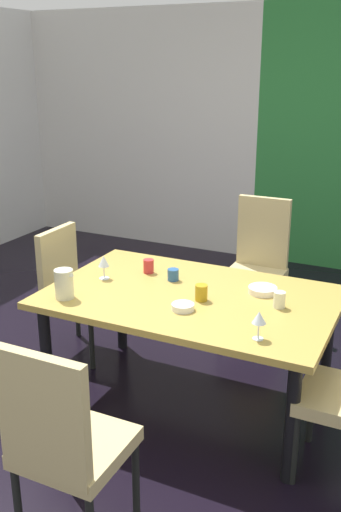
% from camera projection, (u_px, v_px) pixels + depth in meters
% --- Properties ---
extents(ground_plane, '(5.97, 6.07, 0.02)m').
position_uv_depth(ground_plane, '(126.00, 389.00, 3.78)').
color(ground_plane, black).
extents(back_panel_interior, '(2.90, 0.10, 2.60)m').
position_uv_depth(back_panel_interior, '(137.00, 130.00, 6.53)').
color(back_panel_interior, silver).
rests_on(back_panel_interior, ground_plane).
extents(dining_table, '(1.70, 1.09, 0.73)m').
position_uv_depth(dining_table, '(190.00, 306.00, 3.42)').
color(dining_table, '#AE9041').
rests_on(dining_table, ground_plane).
extents(chair_head_near, '(0.44, 0.44, 0.99)m').
position_uv_depth(chair_head_near, '(63.00, 439.00, 2.40)').
color(chair_head_near, tan).
rests_on(chair_head_near, ground_plane).
extents(chair_head_far, '(0.44, 0.45, 1.04)m').
position_uv_depth(chair_head_far, '(258.00, 260.00, 4.51)').
color(chair_head_far, tan).
rests_on(chair_head_far, ground_plane).
extents(chair_left_far, '(0.45, 0.44, 0.92)m').
position_uv_depth(chair_left_far, '(73.00, 285.00, 4.12)').
color(chair_left_far, tan).
rests_on(chair_left_far, ground_plane).
extents(wine_glass_east, '(0.07, 0.07, 0.15)m').
position_uv_depth(wine_glass_east, '(259.00, 318.00, 2.81)').
color(wine_glass_east, silver).
rests_on(wine_glass_east, dining_table).
extents(wine_glass_front, '(0.07, 0.07, 0.15)m').
position_uv_depth(wine_glass_front, '(104.00, 262.00, 3.60)').
color(wine_glass_front, silver).
rests_on(wine_glass_front, dining_table).
extents(serving_bowl_north, '(0.17, 0.17, 0.04)m').
position_uv_depth(serving_bowl_north, '(263.00, 290.00, 3.41)').
color(serving_bowl_north, white).
rests_on(serving_bowl_north, dining_table).
extents(serving_bowl_near_window, '(0.13, 0.13, 0.04)m').
position_uv_depth(serving_bowl_near_window, '(183.00, 307.00, 3.17)').
color(serving_bowl_near_window, white).
rests_on(serving_bowl_near_window, dining_table).
extents(cup_center, '(0.07, 0.07, 0.09)m').
position_uv_depth(cup_center, '(279.00, 300.00, 3.20)').
color(cup_center, beige).
rests_on(cup_center, dining_table).
extents(cup_left, '(0.07, 0.07, 0.09)m').
position_uv_depth(cup_left, '(201.00, 293.00, 3.29)').
color(cup_left, '#B18818').
rests_on(cup_left, dining_table).
extents(cup_south, '(0.07, 0.07, 0.07)m').
position_uv_depth(cup_south, '(173.00, 275.00, 3.60)').
color(cup_south, '#28548A').
rests_on(cup_south, dining_table).
extents(cup_near_shelf, '(0.07, 0.07, 0.09)m').
position_uv_depth(cup_near_shelf, '(149.00, 266.00, 3.73)').
color(cup_near_shelf, red).
rests_on(cup_near_shelf, dining_table).
extents(pitcher_right, '(0.12, 0.11, 0.18)m').
position_uv_depth(pitcher_right, '(64.00, 284.00, 3.31)').
color(pitcher_right, beige).
rests_on(pitcher_right, dining_table).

